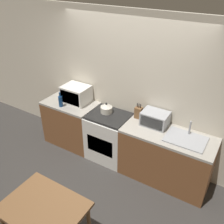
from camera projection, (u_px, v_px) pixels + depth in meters
name	position (u px, v px, depth m)	size (l,w,h in m)	color
ground_plane	(100.00, 181.00, 4.18)	(16.00, 16.00, 0.00)	#33302D
wall_back	(130.00, 90.00, 4.24)	(10.00, 0.06, 2.60)	beige
counter_left_run	(72.00, 123.00, 4.91)	(1.01, 0.62, 0.90)	brown
counter_right_run	(166.00, 157.00, 4.04)	(1.44, 0.62, 0.90)	brown
stove_range	(109.00, 136.00, 4.52)	(0.72, 0.62, 0.90)	silver
kettle	(106.00, 108.00, 4.33)	(0.21, 0.21, 0.19)	beige
microwave	(76.00, 94.00, 4.63)	(0.48, 0.39, 0.32)	silver
bottle	(61.00, 101.00, 4.50)	(0.07, 0.07, 0.28)	navy
knife_block	(139.00, 113.00, 4.17)	(0.12, 0.10, 0.27)	brown
toaster_oven	(155.00, 119.00, 3.98)	(0.42, 0.31, 0.23)	#999BA0
sink_basin	(186.00, 139.00, 3.69)	(0.59, 0.43, 0.24)	#999BA0
dining_table	(44.00, 212.00, 2.91)	(0.95, 0.71, 0.75)	brown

